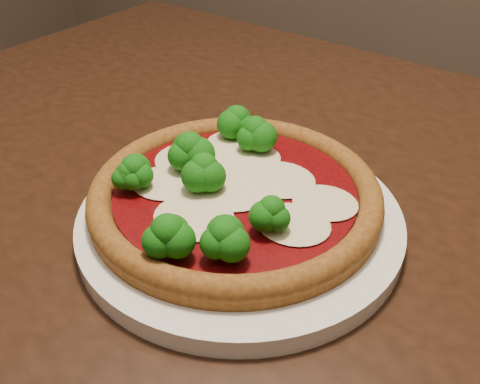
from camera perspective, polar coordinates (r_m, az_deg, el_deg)
The scene contains 3 objects.
dining_table at distance 0.59m, azimuth 0.95°, elevation -8.72°, with size 1.24×1.04×0.75m.
plate at distance 0.49m, azimuth 0.00°, elevation -2.95°, with size 0.29×0.29×0.02m, color white.
pizza at distance 0.49m, azimuth -1.06°, elevation 0.31°, with size 0.27×0.27×0.06m.
Camera 1 is at (0.32, -0.23, 1.06)m, focal length 40.00 mm.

